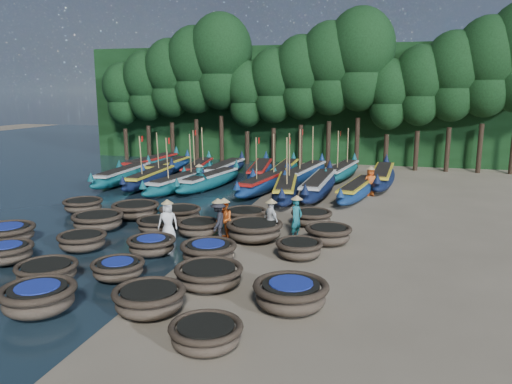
% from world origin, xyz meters
% --- Properties ---
extents(ground, '(120.00, 120.00, 0.00)m').
position_xyz_m(ground, '(0.00, 0.00, 0.00)').
color(ground, '#7F735D').
rests_on(ground, ground).
extents(foliage_wall, '(40.00, 3.00, 10.00)m').
position_xyz_m(foliage_wall, '(0.00, 23.50, 5.00)').
color(foliage_wall, black).
rests_on(foliage_wall, ground).
extents(coracle_2, '(2.19, 2.19, 0.83)m').
position_xyz_m(coracle_2, '(-2.18, -9.78, 0.48)').
color(coracle_2, brown).
rests_on(coracle_2, ground).
extents(coracle_3, '(2.45, 2.45, 0.78)m').
position_xyz_m(coracle_3, '(0.84, -9.01, 0.45)').
color(coracle_3, brown).
rests_on(coracle_3, ground).
extents(coracle_4, '(2.13, 2.13, 0.66)m').
position_xyz_m(coracle_4, '(3.05, -10.40, 0.38)').
color(coracle_4, brown).
rests_on(coracle_4, ground).
extents(coracle_5, '(2.09, 2.09, 0.71)m').
position_xyz_m(coracle_5, '(-6.14, -6.45, 0.41)').
color(coracle_5, brown).
rests_on(coracle_5, ground).
extents(coracle_6, '(2.01, 2.01, 0.66)m').
position_xyz_m(coracle_6, '(-3.50, -7.69, 0.38)').
color(coracle_6, brown).
rests_on(coracle_6, ground).
extents(coracle_7, '(1.82, 1.82, 0.64)m').
position_xyz_m(coracle_7, '(-1.38, -6.85, 0.37)').
color(coracle_7, brown).
rests_on(coracle_7, ground).
extents(coracle_8, '(2.21, 2.21, 0.73)m').
position_xyz_m(coracle_8, '(1.79, -6.75, 0.42)').
color(coracle_8, brown).
rests_on(coracle_8, ground).
extents(coracle_9, '(2.20, 2.20, 0.84)m').
position_xyz_m(coracle_9, '(4.63, -7.72, 0.49)').
color(coracle_9, brown).
rests_on(coracle_9, ground).
extents(coracle_10, '(2.32, 2.32, 0.76)m').
position_xyz_m(coracle_10, '(-7.88, -4.44, 0.44)').
color(coracle_10, brown).
rests_on(coracle_10, ground).
extents(coracle_11, '(2.23, 2.23, 0.70)m').
position_xyz_m(coracle_11, '(-4.33, -4.46, 0.40)').
color(coracle_11, brown).
rests_on(coracle_11, ground).
extents(coracle_12, '(2.10, 2.10, 0.69)m').
position_xyz_m(coracle_12, '(-1.45, -4.27, 0.40)').
color(coracle_12, brown).
rests_on(coracle_12, ground).
extents(coracle_13, '(2.41, 2.41, 0.80)m').
position_xyz_m(coracle_13, '(1.02, -4.66, 0.46)').
color(coracle_13, brown).
rests_on(coracle_13, ground).
extents(coracle_14, '(2.15, 2.15, 0.69)m').
position_xyz_m(coracle_14, '(4.09, -3.23, 0.39)').
color(coracle_14, brown).
rests_on(coracle_14, ground).
extents(coracle_15, '(2.70, 2.70, 0.78)m').
position_xyz_m(coracle_15, '(-5.35, -1.72, 0.44)').
color(coracle_15, brown).
rests_on(coracle_15, ground).
extents(coracle_16, '(2.27, 2.27, 0.63)m').
position_xyz_m(coracle_16, '(-2.59, -1.34, 0.36)').
color(coracle_16, brown).
rests_on(coracle_16, ground).
extents(coracle_17, '(2.07, 2.07, 0.70)m').
position_xyz_m(coracle_17, '(-0.63, -1.44, 0.40)').
color(coracle_17, brown).
rests_on(coracle_17, ground).
extents(coracle_18, '(2.61, 2.61, 0.83)m').
position_xyz_m(coracle_18, '(1.89, -1.48, 0.47)').
color(coracle_18, brown).
rests_on(coracle_18, ground).
extents(coracle_19, '(1.92, 1.92, 0.77)m').
position_xyz_m(coracle_19, '(4.94, -1.19, 0.44)').
color(coracle_19, brown).
rests_on(coracle_19, ground).
extents(coracle_20, '(2.02, 2.02, 0.69)m').
position_xyz_m(coracle_20, '(-7.94, 1.04, 0.40)').
color(coracle_20, brown).
rests_on(coracle_20, ground).
extents(coracle_21, '(2.84, 2.84, 0.77)m').
position_xyz_m(coracle_21, '(-4.73, 0.63, 0.44)').
color(coracle_21, brown).
rests_on(coracle_21, ground).
extents(coracle_22, '(2.30, 2.30, 0.68)m').
position_xyz_m(coracle_22, '(-2.43, 0.74, 0.39)').
color(coracle_22, brown).
rests_on(coracle_22, ground).
extents(coracle_23, '(2.38, 2.38, 0.67)m').
position_xyz_m(coracle_23, '(0.73, 1.19, 0.38)').
color(coracle_23, brown).
rests_on(coracle_23, ground).
extents(coracle_24, '(2.11, 2.11, 0.71)m').
position_xyz_m(coracle_24, '(3.84, 1.51, 0.41)').
color(coracle_24, brown).
rests_on(coracle_24, ground).
extents(long_boat_1, '(1.75, 8.47, 1.49)m').
position_xyz_m(long_boat_1, '(-10.13, 9.02, 0.57)').
color(long_boat_1, '#115A61').
rests_on(long_boat_1, ground).
extents(long_boat_2, '(1.77, 8.08, 3.44)m').
position_xyz_m(long_boat_2, '(-7.96, 8.67, 0.55)').
color(long_boat_2, '#10203B').
rests_on(long_boat_2, ground).
extents(long_boat_3, '(2.58, 8.10, 3.48)m').
position_xyz_m(long_boat_3, '(-5.38, 7.61, 0.55)').
color(long_boat_3, '#115A61').
rests_on(long_boat_3, ground).
extents(long_boat_4, '(2.70, 7.93, 1.41)m').
position_xyz_m(long_boat_4, '(-3.84, 8.84, 0.54)').
color(long_boat_4, '#115A61').
rests_on(long_boat_4, ground).
extents(long_boat_5, '(2.70, 8.20, 3.52)m').
position_xyz_m(long_boat_5, '(-0.16, 8.68, 0.56)').
color(long_boat_5, navy).
rests_on(long_boat_5, ground).
extents(long_boat_6, '(2.72, 8.62, 3.70)m').
position_xyz_m(long_boat_6, '(1.47, 7.29, 0.59)').
color(long_boat_6, '#10203B').
rests_on(long_boat_6, ground).
extents(long_boat_7, '(1.88, 9.14, 1.61)m').
position_xyz_m(long_boat_7, '(3.23, 8.45, 0.61)').
color(long_boat_7, '#10203B').
rests_on(long_boat_7, ground).
extents(long_boat_8, '(2.68, 7.76, 1.38)m').
position_xyz_m(long_boat_8, '(5.52, 8.18, 0.53)').
color(long_boat_8, navy).
rests_on(long_boat_8, ground).
extents(long_boat_9, '(2.15, 8.96, 1.58)m').
position_xyz_m(long_boat_9, '(-10.68, 14.26, 0.60)').
color(long_boat_9, '#115A61').
rests_on(long_boat_9, ground).
extents(long_boat_10, '(1.45, 8.22, 1.45)m').
position_xyz_m(long_boat_10, '(-8.86, 13.33, 0.55)').
color(long_boat_10, navy).
rests_on(long_boat_10, ground).
extents(long_boat_11, '(2.57, 8.19, 3.51)m').
position_xyz_m(long_boat_11, '(-6.30, 13.03, 0.56)').
color(long_boat_11, '#115A61').
rests_on(long_boat_11, ground).
extents(long_boat_12, '(1.83, 8.47, 1.49)m').
position_xyz_m(long_boat_12, '(-4.32, 13.14, 0.57)').
color(long_boat_12, '#10203B').
rests_on(long_boat_12, ground).
extents(long_boat_13, '(2.71, 8.72, 1.55)m').
position_xyz_m(long_boat_13, '(-1.56, 13.01, 0.59)').
color(long_boat_13, navy).
rests_on(long_boat_13, ground).
extents(long_boat_14, '(1.63, 8.09, 1.42)m').
position_xyz_m(long_boat_14, '(-0.01, 14.27, 0.54)').
color(long_boat_14, '#115A61').
rests_on(long_boat_14, ground).
extents(long_boat_15, '(2.76, 8.68, 3.73)m').
position_xyz_m(long_boat_15, '(1.68, 12.95, 0.59)').
color(long_boat_15, navy).
rests_on(long_boat_15, ground).
extents(long_boat_16, '(2.76, 8.27, 3.56)m').
position_xyz_m(long_boat_16, '(4.02, 14.44, 0.56)').
color(long_boat_16, '#115A61').
rests_on(long_boat_16, ground).
extents(long_boat_17, '(2.07, 9.18, 1.62)m').
position_xyz_m(long_boat_17, '(6.85, 12.68, 0.62)').
color(long_boat_17, '#10203B').
rests_on(long_boat_17, ground).
extents(fisherman_0, '(0.91, 0.69, 1.88)m').
position_xyz_m(fisherman_0, '(-1.61, -2.40, 0.90)').
color(fisherman_0, white).
rests_on(fisherman_0, ground).
extents(fisherman_1, '(0.65, 0.77, 2.00)m').
position_xyz_m(fisherman_1, '(3.53, -0.78, 0.99)').
color(fisherman_1, '#19656C').
rests_on(fisherman_1, ground).
extents(fisherman_2, '(0.94, 1.02, 1.90)m').
position_xyz_m(fisherman_2, '(0.60, -1.61, 0.90)').
color(fisherman_2, '#CB541B').
rests_on(fisherman_2, ground).
extents(fisherman_3, '(0.75, 1.17, 1.93)m').
position_xyz_m(fisherman_3, '(0.44, -1.90, 0.90)').
color(fisherman_3, black).
rests_on(fisherman_3, ground).
extents(fisherman_4, '(0.95, 0.94, 1.81)m').
position_xyz_m(fisherman_4, '(2.45, -0.84, 0.88)').
color(fisherman_4, white).
rests_on(fisherman_4, ground).
extents(fisherman_5, '(1.60, 1.07, 1.86)m').
position_xyz_m(fisherman_5, '(-4.09, 7.65, 0.86)').
color(fisherman_5, '#19656C').
rests_on(fisherman_5, ground).
extents(fisherman_6, '(0.97, 0.85, 1.88)m').
position_xyz_m(fisherman_6, '(6.20, 9.17, 0.90)').
color(fisherman_6, '#CB541B').
rests_on(fisherman_6, ground).
extents(tree_0, '(3.68, 3.68, 8.68)m').
position_xyz_m(tree_0, '(-16.00, 20.00, 5.97)').
color(tree_0, black).
rests_on(tree_0, ground).
extents(tree_1, '(4.09, 4.09, 9.65)m').
position_xyz_m(tree_1, '(-13.70, 20.00, 6.65)').
color(tree_1, black).
rests_on(tree_1, ground).
extents(tree_2, '(4.51, 4.51, 10.63)m').
position_xyz_m(tree_2, '(-11.40, 20.00, 7.32)').
color(tree_2, black).
rests_on(tree_2, ground).
extents(tree_3, '(4.92, 4.92, 11.60)m').
position_xyz_m(tree_3, '(-9.10, 20.00, 8.00)').
color(tree_3, black).
rests_on(tree_3, ground).
extents(tree_4, '(5.34, 5.34, 12.58)m').
position_xyz_m(tree_4, '(-6.80, 20.00, 8.67)').
color(tree_4, black).
rests_on(tree_4, ground).
extents(tree_5, '(3.68, 3.68, 8.68)m').
position_xyz_m(tree_5, '(-4.50, 20.00, 5.97)').
color(tree_5, black).
rests_on(tree_5, ground).
extents(tree_6, '(4.09, 4.09, 9.65)m').
position_xyz_m(tree_6, '(-2.20, 20.00, 6.65)').
color(tree_6, black).
rests_on(tree_6, ground).
extents(tree_7, '(4.51, 4.51, 10.63)m').
position_xyz_m(tree_7, '(0.10, 20.00, 7.32)').
color(tree_7, black).
rests_on(tree_7, ground).
extents(tree_8, '(4.92, 4.92, 11.60)m').
position_xyz_m(tree_8, '(2.40, 20.00, 8.00)').
color(tree_8, black).
rests_on(tree_8, ground).
extents(tree_9, '(5.34, 5.34, 12.58)m').
position_xyz_m(tree_9, '(4.70, 20.00, 8.67)').
color(tree_9, black).
rests_on(tree_9, ground).
extents(tree_10, '(3.68, 3.68, 8.68)m').
position_xyz_m(tree_10, '(7.00, 20.00, 5.97)').
color(tree_10, black).
rests_on(tree_10, ground).
extents(tree_11, '(4.09, 4.09, 9.65)m').
position_xyz_m(tree_11, '(9.30, 20.00, 6.65)').
color(tree_11, black).
rests_on(tree_11, ground).
extents(tree_12, '(4.51, 4.51, 10.63)m').
position_xyz_m(tree_12, '(11.60, 20.00, 7.32)').
color(tree_12, black).
rests_on(tree_12, ground).
extents(tree_13, '(4.92, 4.92, 11.60)m').
position_xyz_m(tree_13, '(13.90, 20.00, 8.00)').
color(tree_13, black).
rests_on(tree_13, ground).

